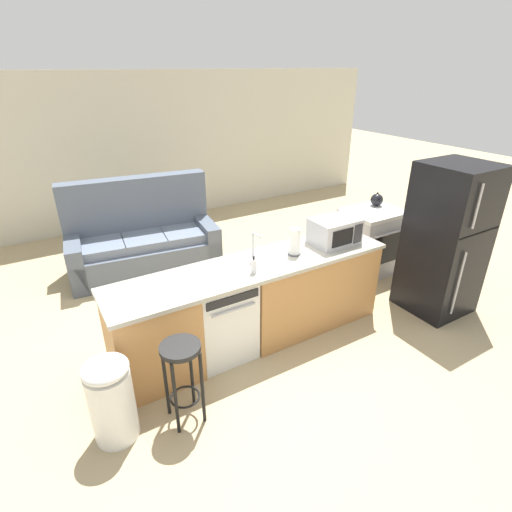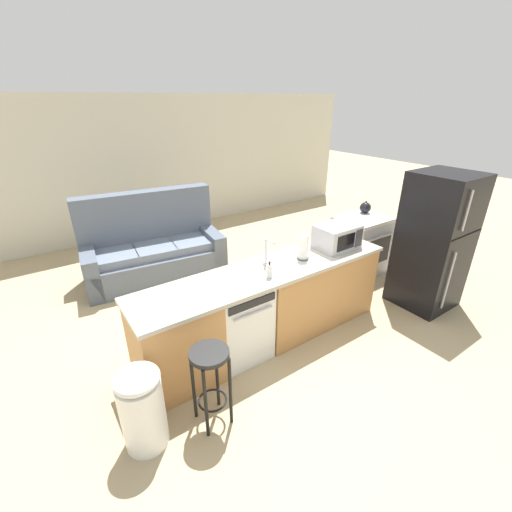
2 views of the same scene
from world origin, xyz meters
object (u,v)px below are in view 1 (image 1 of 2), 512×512
Objects in this scene: stove_range at (370,241)px; couch at (143,241)px; refrigerator at (446,240)px; paper_towel_roll at (295,242)px; bar_stool at (182,367)px; trash_bin at (111,399)px; soap_bottle at (254,266)px; kettle at (377,200)px; dishwasher at (220,317)px; microwave at (335,231)px.

stove_range is 3.21m from couch.
refrigerator is 6.18× the size of paper_towel_roll.
paper_towel_roll is at bearing 21.90° from bar_stool.
stove_range is 0.52× the size of refrigerator.
stove_range is 1.22× the size of trash_bin.
soap_bottle is 0.86× the size of kettle.
stove_range is at bearing 16.88° from soap_bottle.
paper_towel_roll is at bearing -67.50° from couch.
paper_towel_roll is 1.69m from bar_stool.
refrigerator is 1.82m from paper_towel_roll.
dishwasher is 2.91m from kettle.
refrigerator is (-0.00, -1.10, 0.42)m from stove_range.
refrigerator is at bearing 1.12° from bar_stool.
paper_towel_roll is at bearing 162.71° from refrigerator.
stove_range is 3.19× the size of paper_towel_roll.
couch reaches higher than dishwasher.
stove_range is at bearing 89.99° from refrigerator.
refrigerator is 8.50× the size of kettle.
couch is (1.08, 2.79, 0.02)m from trash_bin.
kettle is (0.17, 0.13, 0.53)m from stove_range.
dishwasher is at bearing 44.33° from bar_stool.
trash_bin is (-1.16, -0.50, -0.04)m from dishwasher.
couch is (-2.69, 1.75, -0.06)m from stove_range.
refrigerator is at bearing -0.83° from trash_bin.
refrigerator reaches higher than trash_bin.
trash_bin is at bearing -156.97° from dishwasher.
bar_stool is at bearing -153.48° from soap_bottle.
soap_bottle reaches higher than bar_stool.
bar_stool is at bearing -159.18° from kettle.
bar_stool is at bearing -135.67° from dishwasher.
soap_bottle is at bearing 26.52° from bar_stool.
soap_bottle is 1.13m from bar_stool.
soap_bottle is at bearing -163.12° from stove_range.
paper_towel_roll reaches higher than soap_bottle.
bar_stool is 2.96m from couch.
couch is (-0.09, 2.30, -0.03)m from dishwasher.
stove_range is 5.11× the size of soap_bottle.
stove_range is 0.58m from kettle.
stove_range is 2.46m from soap_bottle.
refrigerator reaches higher than soap_bottle.
soap_bottle is 2.55m from couch.
soap_bottle is at bearing -172.41° from microwave.
refrigerator is 2.36× the size of trash_bin.
kettle is (1.90, 0.69, -0.05)m from paper_towel_roll.
microwave is at bearing -153.44° from kettle.
paper_towel_roll reaches higher than dishwasher.
paper_towel_roll is at bearing 13.65° from soap_bottle.
trash_bin is at bearing -166.61° from paper_towel_roll.
kettle reaches higher than bar_stool.
soap_bottle is at bearing 13.29° from trash_bin.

